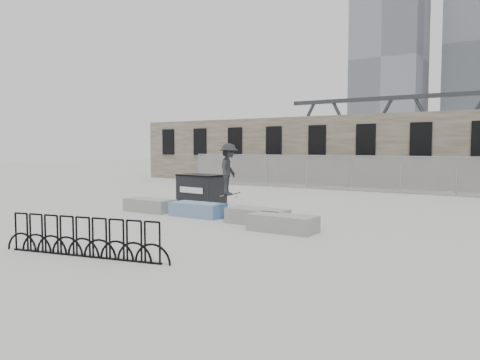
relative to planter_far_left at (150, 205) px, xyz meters
name	(u,v)px	position (x,y,z in m)	size (l,w,h in m)	color
ground	(224,219)	(3.44, 0.07, -0.27)	(120.00, 120.00, 0.00)	#A1A19C
stone_wall	(372,151)	(3.44, 16.31, 1.98)	(36.00, 2.58, 4.50)	#635A49
chainlink_fence	(351,173)	(3.44, 12.57, 0.77)	(22.06, 0.06, 2.02)	gray
planter_far_left	(150,205)	(0.00, 0.00, 0.00)	(2.00, 0.90, 0.50)	gray
planter_center_left	(198,209)	(2.36, 0.00, 0.00)	(2.00, 0.90, 0.50)	#3A6CAE
planter_center_right	(257,216)	(4.96, -0.19, 0.00)	(2.00, 0.90, 0.50)	gray
planter_offset	(283,222)	(6.30, -0.96, 0.00)	(2.00, 0.90, 0.50)	gray
dumpster	(201,190)	(0.35, 2.77, 0.39)	(2.13, 1.45, 1.31)	black
bike_rack	(83,238)	(4.03, -6.25, 0.17)	(4.39, 1.03, 0.90)	black
skateboarder	(229,169)	(3.71, -0.01, 1.47)	(0.98, 1.27, 1.88)	#232426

